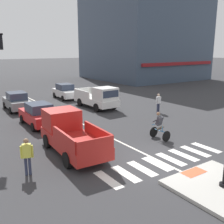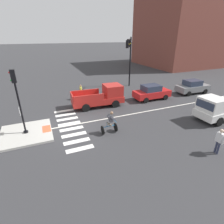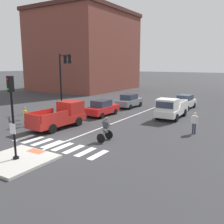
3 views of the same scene
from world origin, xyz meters
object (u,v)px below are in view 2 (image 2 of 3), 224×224
pedestrian_at_curb_left (81,91)px  pedestrian_waiting_far_side (219,139)px  traffic_light_mast (129,54)px  cyclist (110,122)px  pickup_truck_white_eastbound_far (220,108)px  car_grey_westbound_distant (192,87)px  signal_pole (18,97)px  pickup_truck_red_westbound_near (102,97)px  car_red_westbound_far (152,92)px

pedestrian_at_curb_left → pedestrian_waiting_far_side: size_ratio=1.00×
pedestrian_at_curb_left → pedestrian_waiting_far_side: (12.86, 5.28, 0.00)m
traffic_light_mast → cyclist: 12.47m
pickup_truck_white_eastbound_far → pedestrian_waiting_far_side: 5.51m
car_grey_westbound_distant → signal_pole: bearing=-81.3°
pickup_truck_red_westbound_near → pickup_truck_white_eastbound_far: same height
car_red_westbound_far → pedestrian_at_curb_left: size_ratio=2.46×
signal_pole → pickup_truck_white_eastbound_far: bearing=76.8°
traffic_light_mast → pedestrian_at_curb_left: bearing=-74.9°
car_grey_westbound_distant → pedestrian_waiting_far_side: (9.80, -7.93, 0.17)m
car_red_westbound_far → cyclist: bearing=-54.4°
signal_pole → pedestrian_at_curb_left: bearing=136.8°
car_grey_westbound_distant → cyclist: bearing=-69.0°
pickup_truck_red_westbound_near → pedestrian_at_curb_left: size_ratio=3.11×
pickup_truck_white_eastbound_far → pedestrian_waiting_far_side: pickup_truck_white_eastbound_far is taller
car_red_westbound_far → cyclist: 8.67m
traffic_light_mast → pedestrian_at_curb_left: size_ratio=3.85×
car_grey_westbound_distant → pickup_truck_white_eastbound_far: size_ratio=0.81×
cyclist → signal_pole: bearing=-110.3°
traffic_light_mast → car_red_westbound_far: 6.08m
cyclist → pickup_truck_red_westbound_near: bearing=166.2°
signal_pole → pickup_truck_white_eastbound_far: signal_pole is taller
signal_pole → car_red_westbound_far: bearing=102.8°
traffic_light_mast → signal_pole: bearing=-58.0°
pedestrian_waiting_far_side → car_grey_westbound_distant: bearing=141.0°
car_grey_westbound_distant → car_red_westbound_far: size_ratio=1.01×
traffic_light_mast → car_grey_westbound_distant: size_ratio=1.55×
signal_pole → pedestrian_waiting_far_side: 13.00m
traffic_light_mast → pedestrian_waiting_far_side: traffic_light_mast is taller
car_grey_westbound_distant → car_red_westbound_far: (-0.05, -5.95, 0.00)m
cyclist → pedestrian_waiting_far_side: 6.99m
car_grey_westbound_distant → pedestrian_waiting_far_side: bearing=-39.0°
traffic_light_mast → car_red_westbound_far: size_ratio=1.56×
signal_pole → traffic_light_mast: 14.75m
car_red_westbound_far → pickup_truck_red_westbound_near: (-0.28, -5.74, 0.17)m
pedestrian_waiting_far_side → pickup_truck_white_eastbound_far: bearing=127.6°
car_grey_westbound_distant → cyclist: (4.99, -13.00, 0.06)m
cyclist → pickup_truck_white_eastbound_far: bearing=81.3°
signal_pole → pedestrian_waiting_far_side: (6.94, 10.83, -1.90)m
pickup_truck_white_eastbound_far → traffic_light_mast: bearing=-166.4°
traffic_light_mast → pedestrian_at_curb_left: (1.86, -6.89, -3.46)m
pedestrian_at_curb_left → car_grey_westbound_distant: bearing=77.0°
car_grey_westbound_distant → pickup_truck_red_westbound_near: 11.70m
car_grey_westbound_distant → pickup_truck_white_eastbound_far: pickup_truck_white_eastbound_far is taller
car_grey_westbound_distant → pickup_truck_red_westbound_near: bearing=-91.6°
car_grey_westbound_distant → cyclist: cyclist is taller
pickup_truck_white_eastbound_far → cyclist: 9.55m
car_grey_westbound_distant → pedestrian_at_curb_left: pedestrian_at_curb_left is taller
car_grey_westbound_distant → pedestrian_at_curb_left: 13.56m
signal_pole → pedestrian_at_curb_left: signal_pole is taller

